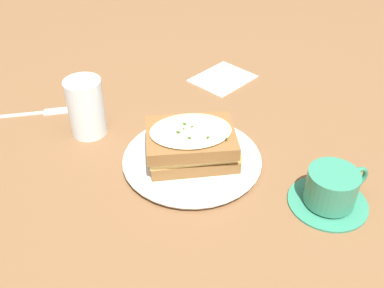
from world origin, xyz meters
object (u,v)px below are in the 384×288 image
teacup_with_saucer (331,190)px  sandwich (191,143)px  napkin (223,78)px  water_glass (86,107)px  fork (44,112)px  dinner_plate (192,159)px

teacup_with_saucer → sandwich: bearing=131.1°
teacup_with_saucer → napkin: size_ratio=1.00×
water_glass → napkin: water_glass is taller
water_glass → napkin: (0.32, -0.06, -0.05)m
water_glass → fork: 0.13m
dinner_plate → water_glass: bearing=105.1°
sandwich → napkin: sandwich is taller
dinner_plate → fork: 0.33m
water_glass → fork: water_glass is taller
dinner_plate → water_glass: water_glass is taller
fork → napkin: size_ratio=1.15×
sandwich → fork: bearing=102.5°
water_glass → teacup_with_saucer: bearing=-74.2°
dinner_plate → napkin: dinner_plate is taller
dinner_plate → teacup_with_saucer: teacup_with_saucer is taller
sandwich → water_glass: (-0.05, 0.20, 0.01)m
teacup_with_saucer → water_glass: (-0.12, 0.42, 0.03)m
sandwich → napkin: size_ratio=1.47×
fork → sandwich: bearing=50.9°
napkin → dinner_plate: bearing=-152.2°
sandwich → fork: 0.33m
water_glass → napkin: size_ratio=0.86×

